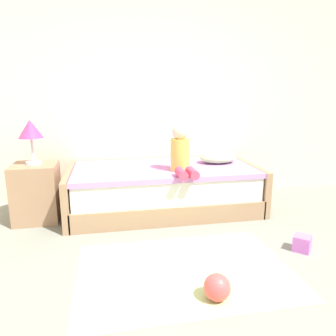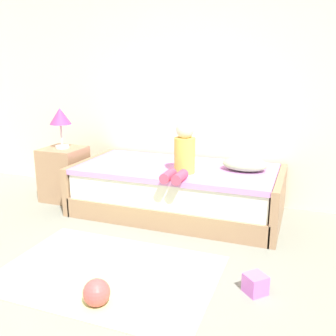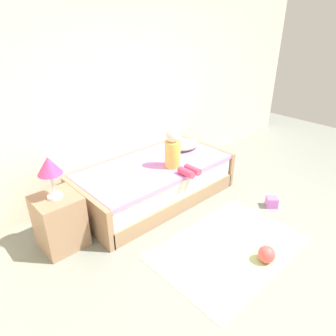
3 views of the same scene
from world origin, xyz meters
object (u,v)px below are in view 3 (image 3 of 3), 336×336
toy_block (272,202)px  pillow (186,145)px  toy_ball (267,254)px  table_lamp (49,168)px  child_figure (175,153)px  bed (155,182)px  nightstand (60,221)px

toy_block → pillow: bearing=103.5°
pillow → toy_ball: size_ratio=2.48×
pillow → toy_block: bearing=-76.5°
toy_ball → table_lamp: bearing=130.4°
table_lamp → child_figure: bearing=-7.5°
table_lamp → child_figure: size_ratio=0.88×
bed → nightstand: 1.35m
table_lamp → toy_block: bearing=-26.3°
toy_ball → toy_block: 1.05m
table_lamp → toy_block: (2.33, -1.15, -0.87)m
table_lamp → bed: bearing=1.4°
bed → toy_ball: size_ratio=11.90×
bed → toy_block: bearing=-50.4°
child_figure → nightstand: bearing=172.5°
child_figure → pillow: bearing=31.9°
nightstand → table_lamp: table_lamp is taller
bed → table_lamp: 1.52m
table_lamp → pillow: 2.06m
child_figure → pillow: child_figure is taller
table_lamp → toy_block: table_lamp is taller
nightstand → toy_ball: 2.16m
bed → toy_block: 1.54m
nightstand → child_figure: 1.56m
bed → child_figure: size_ratio=4.14×
nightstand → table_lamp: 0.64m
toy_block → toy_ball: bearing=-152.3°
nightstand → toy_block: (2.33, -1.15, -0.23)m
bed → child_figure: bearing=-58.0°
nightstand → pillow: (2.02, 0.13, 0.26)m
nightstand → pillow: 2.04m
child_figure → toy_ball: 1.57m
pillow → toy_block: size_ratio=3.31×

